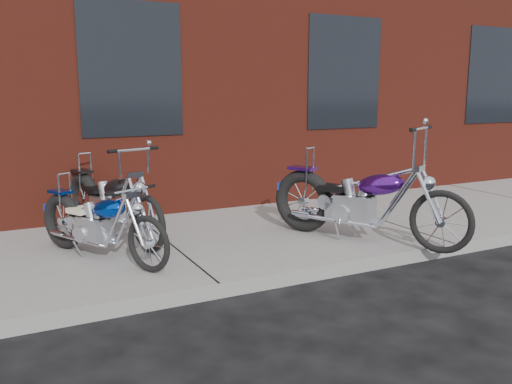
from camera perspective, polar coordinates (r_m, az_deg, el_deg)
ground at (r=5.18m, az=-3.84°, el=-11.15°), size 120.00×120.00×0.00m
sidewalk at (r=6.49m, az=-9.02°, el=-6.02°), size 22.00×3.00×0.15m
chopper_purple at (r=6.54m, az=11.11°, el=-1.26°), size 1.32×2.21×1.39m
chopper_blue at (r=5.99m, az=-16.16°, el=-3.42°), size 1.00×1.82×0.87m
chopper_third at (r=6.81m, az=-15.02°, el=-1.30°), size 0.80×2.19×1.14m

